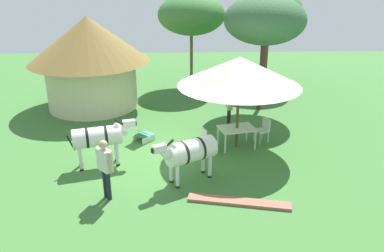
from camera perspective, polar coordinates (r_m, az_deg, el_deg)
The scene contains 15 objects.
ground_plane at distance 13.24m, azimuth -3.70°, elevation -4.44°, with size 36.00×36.00×0.00m, color #3F7436.
thatched_hut at distance 18.02m, azimuth -14.89°, elevation 9.89°, with size 5.36×5.36×4.09m.
shade_umbrella at distance 13.05m, azimuth 7.04°, elevation 8.02°, with size 4.18×4.18×3.26m.
patio_dining_table at distance 13.71m, azimuth 6.64°, elevation -0.61°, with size 1.41×1.14×0.74m.
patio_chair_near_hut at distance 14.37m, azimuth 10.54°, elevation -0.32°, with size 0.56×0.57×0.90m.
patio_chair_west_end at distance 13.29m, azimuth 2.21°, elevation -1.83°, with size 0.54×0.56×0.90m.
guest_beside_umbrella at distance 15.31m, azimuth 5.53°, elevation 3.16°, with size 0.23×0.58×1.61m.
standing_watcher at distance 10.65m, azimuth -12.73°, elevation -5.54°, with size 0.48×0.50×1.75m.
striped_lounge_chair at distance 14.38m, azimuth -7.33°, elevation -1.23°, with size 0.93×0.94×0.65m.
zebra_nearest_camera at distance 12.54m, azimuth -13.61°, elevation -1.62°, with size 2.14×1.02×1.53m.
zebra_by_umbrella at distance 11.33m, azimuth -0.42°, elevation -3.81°, with size 1.94×1.35×1.48m.
acacia_tree_left_background at distance 17.08m, azimuth 10.70°, elevation 15.14°, with size 3.47×3.47×5.01m.
acacia_tree_behind_hut at distance 21.48m, azimuth 11.28°, elevation 16.61°, with size 3.40×3.40×5.07m.
acacia_tree_far_lawn at distance 20.70m, azimuth -0.09°, elevation 16.11°, with size 3.48×3.48×4.82m.
brick_patio_kerb at distance 10.77m, azimuth 6.93°, elevation -11.05°, with size 2.80×0.36×0.08m, color #9B614D.
Camera 1 is at (0.42, -11.86, 5.87)m, focal length 36.09 mm.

